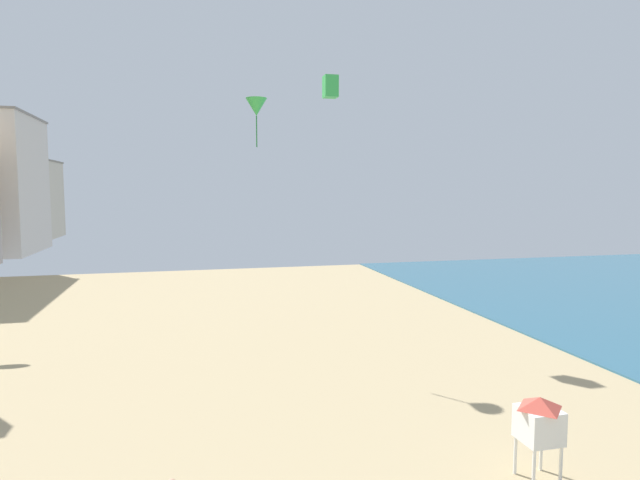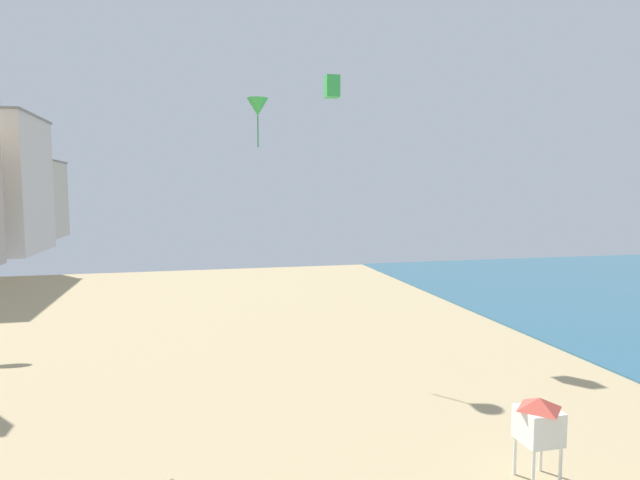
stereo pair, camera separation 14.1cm
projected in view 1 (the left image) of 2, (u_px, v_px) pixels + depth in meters
boardwalk_hotel_furthest at (17, 200)px, 93.53m from camera, size 11.64×19.83×14.09m
lifeguard_stand at (539, 420)px, 15.88m from camera, size 1.10×1.10×2.55m
kite_green_delta_2 at (256, 107)px, 28.23m from camera, size 1.12×1.12×2.55m
kite_green_box at (330, 87)px, 31.86m from camera, size 0.81×0.81×1.28m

